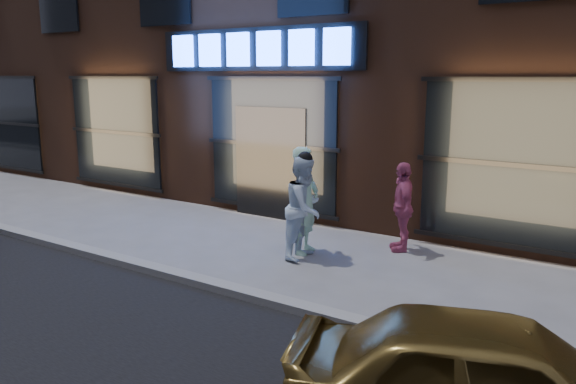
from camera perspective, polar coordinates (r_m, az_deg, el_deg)
name	(u,v)px	position (r m, az deg, el deg)	size (l,w,h in m)	color
ground	(133,267)	(9.56, -15.49, -7.37)	(90.00, 90.00, 0.00)	slate
curb	(133,264)	(9.54, -15.51, -7.02)	(60.00, 0.25, 0.12)	gray
man_bowtie	(305,201)	(9.72, 1.75, -0.87)	(0.68, 0.45, 1.87)	#9FD1B9
man_cap	(305,208)	(9.47, 1.71, -1.59)	(0.85, 0.66, 1.75)	white
passerby	(402,207)	(10.09, 11.55, -1.47)	(0.93, 0.39, 1.59)	#BB4D73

